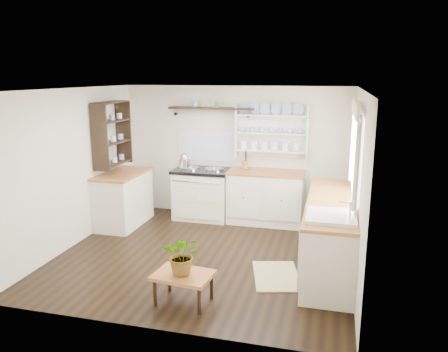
{
  "coord_description": "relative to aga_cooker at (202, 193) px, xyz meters",
  "views": [
    {
      "loc": [
        1.69,
        -5.51,
        2.49
      ],
      "look_at": [
        0.22,
        0.25,
        1.1
      ],
      "focal_mm": 35.0,
      "sensor_mm": 36.0,
      "label": 1
    }
  ],
  "objects": [
    {
      "name": "wall_right",
      "position": [
        2.52,
        -1.57,
        0.7
      ],
      "size": [
        0.02,
        3.8,
        2.3
      ],
      "primitive_type": "cube",
      "color": "beige",
      "rests_on": "ground"
    },
    {
      "name": "plate_rack",
      "position": [
        1.17,
        0.29,
        1.11
      ],
      "size": [
        1.2,
        0.22,
        0.9
      ],
      "color": "white",
      "rests_on": "wall_back"
    },
    {
      "name": "floor_rug",
      "position": [
        1.59,
        -2.0,
        -0.44
      ],
      "size": [
        0.74,
        0.96,
        0.02
      ],
      "primitive_type": "cube",
      "rotation": [
        0.0,
        0.0,
        0.24
      ],
      "color": "#988B58",
      "rests_on": "floor"
    },
    {
      "name": "back_cabinets",
      "position": [
        1.12,
        0.03,
        0.01
      ],
      "size": [
        1.27,
        0.63,
        0.9
      ],
      "color": "white",
      "rests_on": "floor"
    },
    {
      "name": "wall_left",
      "position": [
        -1.48,
        -1.57,
        0.7
      ],
      "size": [
        0.02,
        3.8,
        2.3
      ],
      "primitive_type": "cube",
      "color": "beige",
      "rests_on": "ground"
    },
    {
      "name": "center_table",
      "position": [
        0.67,
        -2.89,
        -0.15
      ],
      "size": [
        0.68,
        0.51,
        0.34
      ],
      "rotation": [
        0.0,
        0.0,
        -0.1
      ],
      "color": "brown",
      "rests_on": "floor"
    },
    {
      "name": "utensil_crock",
      "position": [
        0.74,
        0.11,
        0.53
      ],
      "size": [
        0.11,
        0.11,
        0.13
      ],
      "primitive_type": "cylinder",
      "color": "#A85D3D",
      "rests_on": "back_cabinets"
    },
    {
      "name": "floor",
      "position": [
        0.52,
        -1.57,
        -0.45
      ],
      "size": [
        4.0,
        3.8,
        0.01
      ],
      "primitive_type": "cube",
      "color": "black",
      "rests_on": "ground"
    },
    {
      "name": "wall_back",
      "position": [
        0.52,
        0.33,
        0.7
      ],
      "size": [
        4.0,
        0.02,
        2.3
      ],
      "primitive_type": "cube",
      "color": "beige",
      "rests_on": "ground"
    },
    {
      "name": "potted_plant",
      "position": [
        0.67,
        -2.89,
        0.12
      ],
      "size": [
        0.48,
        0.44,
        0.45
      ],
      "primitive_type": "imported",
      "rotation": [
        0.0,
        0.0,
        0.24
      ],
      "color": "#3F7233",
      "rests_on": "center_table"
    },
    {
      "name": "window",
      "position": [
        2.47,
        -1.42,
        1.12
      ],
      "size": [
        0.08,
        1.55,
        1.22
      ],
      "color": "white",
      "rests_on": "wall_right"
    },
    {
      "name": "right_cabinets",
      "position": [
        2.22,
        -1.47,
        0.01
      ],
      "size": [
        0.62,
        2.43,
        0.9
      ],
      "color": "white",
      "rests_on": "floor"
    },
    {
      "name": "high_shelf",
      "position": [
        0.12,
        0.21,
        1.46
      ],
      "size": [
        1.5,
        0.29,
        0.16
      ],
      "color": "black",
      "rests_on": "wall_back"
    },
    {
      "name": "left_cabinets",
      "position": [
        -1.18,
        -0.67,
        0.01
      ],
      "size": [
        0.62,
        1.13,
        0.9
      ],
      "color": "white",
      "rests_on": "floor"
    },
    {
      "name": "left_shelving",
      "position": [
        -1.32,
        -0.67,
        1.1
      ],
      "size": [
        0.28,
        0.8,
        1.05
      ],
      "primitive_type": "cube",
      "color": "black",
      "rests_on": "wall_left"
    },
    {
      "name": "ceiling",
      "position": [
        0.52,
        -1.57,
        1.85
      ],
      "size": [
        4.0,
        3.8,
        0.01
      ],
      "primitive_type": "cube",
      "color": "white",
      "rests_on": "wall_back"
    },
    {
      "name": "belfast_sink",
      "position": [
        2.22,
        -2.22,
        0.35
      ],
      "size": [
        0.55,
        0.6,
        0.45
      ],
      "color": "white",
      "rests_on": "right_cabinets"
    },
    {
      "name": "kettle",
      "position": [
        -0.28,
        -0.12,
        0.6
      ],
      "size": [
        0.19,
        0.19,
        0.24
      ],
      "primitive_type": null,
      "color": "silver",
      "rests_on": "aga_cooker"
    },
    {
      "name": "aga_cooker",
      "position": [
        0.0,
        0.0,
        0.0
      ],
      "size": [
        0.98,
        0.68,
        0.91
      ],
      "color": "white",
      "rests_on": "floor"
    }
  ]
}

